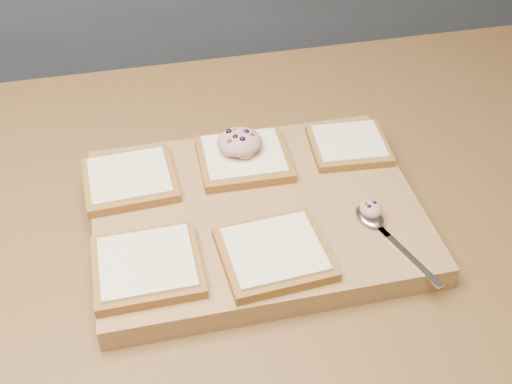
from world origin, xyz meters
TOP-DOWN VIEW (x-y plane):
  - island_counter at (0.00, 0.00)m, footprint 2.00×0.80m
  - back_counter at (0.00, 1.43)m, footprint 3.60×0.62m
  - cutting_board at (0.12, -0.05)m, footprint 0.44×0.34m
  - bread_far_left at (-0.05, 0.03)m, footprint 0.13×0.12m
  - bread_far_center at (0.12, 0.04)m, footprint 0.13×0.12m
  - bread_far_right at (0.28, 0.04)m, footprint 0.12×0.11m
  - bread_near_left at (-0.04, -0.14)m, footprint 0.13×0.12m
  - bread_near_center at (0.12, -0.15)m, footprint 0.14×0.13m
  - tuna_salad_dollop at (0.11, 0.05)m, footprint 0.07×0.06m
  - spoon at (0.26, -0.12)m, footprint 0.07×0.16m
  - spoon_salad at (0.26, -0.11)m, footprint 0.03×0.03m

SIDE VIEW (x-z plane):
  - island_counter at x=0.00m, z-range 0.00..0.90m
  - back_counter at x=0.00m, z-range 0.00..0.94m
  - cutting_board at x=0.12m, z-range 0.90..0.94m
  - spoon at x=0.26m, z-range 0.93..0.95m
  - bread_far_right at x=0.28m, z-range 0.94..0.95m
  - bread_far_left at x=-0.05m, z-range 0.93..0.95m
  - bread_far_center at x=0.12m, z-range 0.93..0.95m
  - bread_near_left at x=-0.04m, z-range 0.93..0.95m
  - bread_near_center at x=0.12m, z-range 0.93..0.95m
  - spoon_salad at x=0.26m, z-range 0.95..0.96m
  - tuna_salad_dollop at x=0.11m, z-range 0.95..0.98m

